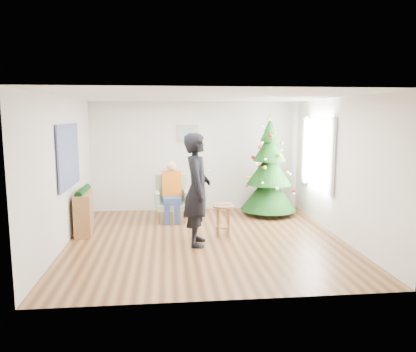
{
  "coord_description": "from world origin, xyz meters",
  "views": [
    {
      "loc": [
        -0.7,
        -7.2,
        2.27
      ],
      "look_at": [
        0.1,
        0.6,
        1.1
      ],
      "focal_mm": 35.0,
      "sensor_mm": 36.0,
      "label": 1
    }
  ],
  "objects": [
    {
      "name": "tapestry",
      "position": [
        -2.46,
        0.3,
        1.55
      ],
      "size": [
        0.03,
        1.5,
        1.15
      ],
      "primitive_type": "cube",
      "color": "black",
      "rests_on": "wall_left"
    },
    {
      "name": "wall_left",
      "position": [
        -2.5,
        0.0,
        1.3
      ],
      "size": [
        0.0,
        5.0,
        5.0
      ],
      "primitive_type": "plane",
      "rotation": [
        1.57,
        0.0,
        1.57
      ],
      "color": "silver",
      "rests_on": "floor"
    },
    {
      "name": "wall_front",
      "position": [
        0.0,
        -2.5,
        1.3
      ],
      "size": [
        5.0,
        0.0,
        5.0
      ],
      "primitive_type": "plane",
      "rotation": [
        -1.57,
        0.0,
        0.0
      ],
      "color": "silver",
      "rests_on": "floor"
    },
    {
      "name": "wall_right",
      "position": [
        2.5,
        0.0,
        1.3
      ],
      "size": [
        0.0,
        5.0,
        5.0
      ],
      "primitive_type": "plane",
      "rotation": [
        1.57,
        0.0,
        -1.57
      ],
      "color": "silver",
      "rests_on": "floor"
    },
    {
      "name": "ceiling",
      "position": [
        0.0,
        0.0,
        2.6
      ],
      "size": [
        5.0,
        5.0,
        0.0
      ],
      "primitive_type": "plane",
      "rotation": [
        3.14,
        0.0,
        0.0
      ],
      "color": "white",
      "rests_on": "wall_back"
    },
    {
      "name": "laptop",
      "position": [
        0.35,
        0.24,
        0.6
      ],
      "size": [
        0.33,
        0.21,
        0.03
      ],
      "primitive_type": "imported",
      "rotation": [
        0.0,
        0.0,
        -0.01
      ],
      "color": "silver",
      "rests_on": "stool"
    },
    {
      "name": "game_controller",
      "position": [
        0.03,
        -0.28,
        1.32
      ],
      "size": [
        0.05,
        0.13,
        0.04
      ],
      "primitive_type": "cube",
      "rotation": [
        0.0,
        0.0,
        -0.09
      ],
      "color": "white",
      "rests_on": "standing_man"
    },
    {
      "name": "framed_picture",
      "position": [
        -0.2,
        2.46,
        1.85
      ],
      "size": [
        0.52,
        0.05,
        0.42
      ],
      "color": "tan",
      "rests_on": "wall_back"
    },
    {
      "name": "armchair",
      "position": [
        -0.61,
        1.47,
        0.36
      ],
      "size": [
        0.77,
        0.7,
        0.99
      ],
      "rotation": [
        0.0,
        0.0,
        0.06
      ],
      "color": "gray",
      "rests_on": "floor"
    },
    {
      "name": "wall_back",
      "position": [
        0.0,
        2.5,
        1.3
      ],
      "size": [
        5.0,
        0.0,
        5.0
      ],
      "primitive_type": "plane",
      "rotation": [
        1.57,
        0.0,
        0.0
      ],
      "color": "silver",
      "rests_on": "floor"
    },
    {
      "name": "curtains",
      "position": [
        2.44,
        1.0,
        1.5
      ],
      "size": [
        0.05,
        1.75,
        1.5
      ],
      "color": "white",
      "rests_on": "wall_right"
    },
    {
      "name": "garland",
      "position": [
        -2.33,
        0.74,
        0.82
      ],
      "size": [
        0.14,
        0.9,
        0.14
      ],
      "primitive_type": "cylinder",
      "rotation": [
        1.57,
        0.0,
        0.0
      ],
      "color": "black",
      "rests_on": "console"
    },
    {
      "name": "stool",
      "position": [
        0.35,
        0.24,
        0.3
      ],
      "size": [
        0.39,
        0.39,
        0.59
      ],
      "rotation": [
        0.0,
        0.0,
        -0.36
      ],
      "color": "brown",
      "rests_on": "floor"
    },
    {
      "name": "console",
      "position": [
        -2.33,
        0.74,
        0.4
      ],
      "size": [
        0.4,
        1.03,
        0.8
      ],
      "primitive_type": "cube",
      "rotation": [
        0.0,
        0.0,
        0.11
      ],
      "color": "brown",
      "rests_on": "floor"
    },
    {
      "name": "seated_person",
      "position": [
        -0.6,
        1.42,
        0.66
      ],
      "size": [
        0.42,
        0.6,
        1.29
      ],
      "rotation": [
        0.0,
        0.0,
        0.06
      ],
      "color": "navy",
      "rests_on": "armchair"
    },
    {
      "name": "floor",
      "position": [
        0.0,
        0.0,
        0.0
      ],
      "size": [
        5.0,
        5.0,
        0.0
      ],
      "primitive_type": "plane",
      "color": "brown",
      "rests_on": "ground"
    },
    {
      "name": "christmas_tree",
      "position": [
        1.62,
        1.78,
        1.04
      ],
      "size": [
        1.28,
        1.28,
        2.31
      ],
      "rotation": [
        0.0,
        0.0,
        -0.35
      ],
      "color": "#3F2816",
      "rests_on": "floor"
    },
    {
      "name": "window_panel",
      "position": [
        2.47,
        1.0,
        1.5
      ],
      "size": [
        0.04,
        1.3,
        1.4
      ],
      "primitive_type": "cube",
      "color": "white",
      "rests_on": "wall_right"
    },
    {
      "name": "standing_man",
      "position": [
        -0.18,
        -0.25,
        0.99
      ],
      "size": [
        0.54,
        0.76,
        1.98
      ],
      "primitive_type": "imported",
      "rotation": [
        0.0,
        0.0,
        1.48
      ],
      "color": "black",
      "rests_on": "floor"
    }
  ]
}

